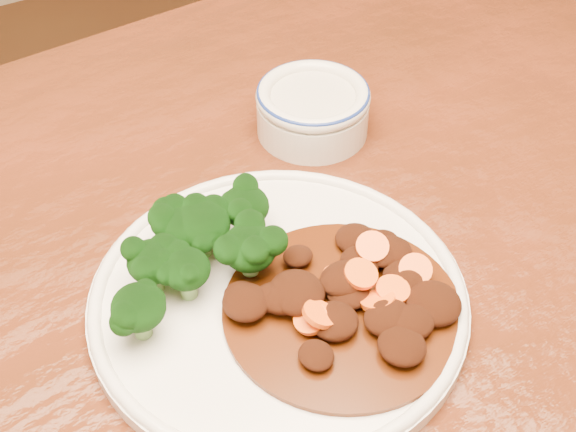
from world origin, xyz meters
TOP-DOWN VIEW (x-y plane):
  - dining_table at (0.00, 0.00)m, footprint 1.57×1.02m
  - dinner_plate at (0.02, -0.01)m, footprint 0.30×0.30m
  - broccoli_florets at (-0.02, 0.04)m, footprint 0.16×0.10m
  - mince_stew at (0.06, -0.05)m, footprint 0.19×0.19m
  - dip_bowl at (0.16, 0.17)m, footprint 0.11×0.11m

SIDE VIEW (x-z plane):
  - dining_table at x=0.00m, z-range 0.30..1.05m
  - dinner_plate at x=0.02m, z-range 0.75..0.77m
  - mince_stew at x=0.06m, z-range 0.76..0.79m
  - dip_bowl at x=0.16m, z-range 0.75..0.80m
  - broccoli_florets at x=-0.02m, z-range 0.77..0.82m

